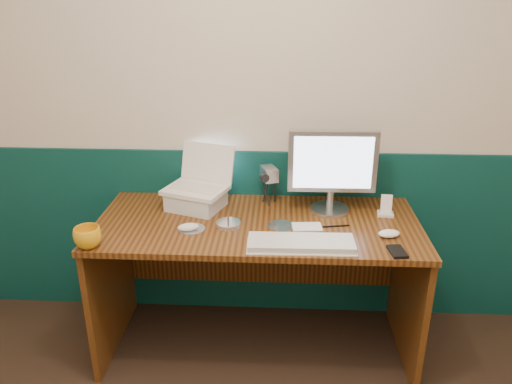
# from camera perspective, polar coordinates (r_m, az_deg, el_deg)

# --- Properties ---
(back_wall) EXTENTS (3.50, 0.04, 2.50)m
(back_wall) POSITION_cam_1_polar(r_m,az_deg,el_deg) (2.66, 0.51, 9.85)
(back_wall) COLOR beige
(back_wall) RESTS_ON ground
(wainscot) EXTENTS (3.48, 0.02, 1.00)m
(wainscot) POSITION_cam_1_polar(r_m,az_deg,el_deg) (2.90, 0.45, -4.83)
(wainscot) COLOR #08372E
(wainscot) RESTS_ON ground
(desk) EXTENTS (1.60, 0.70, 0.75)m
(desk) POSITION_cam_1_polar(r_m,az_deg,el_deg) (2.65, 0.17, -10.74)
(desk) COLOR #3C1E0B
(desk) RESTS_ON ground
(laptop_riser) EXTENTS (0.32, 0.30, 0.09)m
(laptop_riser) POSITION_cam_1_polar(r_m,az_deg,el_deg) (2.63, -6.86, -0.89)
(laptop_riser) COLOR silver
(laptop_riser) RESTS_ON desk
(laptop) EXTENTS (0.36, 0.32, 0.25)m
(laptop) POSITION_cam_1_polar(r_m,az_deg,el_deg) (2.57, -7.03, 2.63)
(laptop) COLOR white
(laptop) RESTS_ON laptop_riser
(monitor) EXTENTS (0.44, 0.13, 0.44)m
(monitor) POSITION_cam_1_polar(r_m,az_deg,el_deg) (2.54, 8.65, 2.42)
(monitor) COLOR #ABACB0
(monitor) RESTS_ON desk
(keyboard) EXTENTS (0.48, 0.17, 0.03)m
(keyboard) POSITION_cam_1_polar(r_m,az_deg,el_deg) (2.24, 5.16, -5.94)
(keyboard) COLOR silver
(keyboard) RESTS_ON desk
(mouse_right) EXTENTS (0.11, 0.08, 0.03)m
(mouse_right) POSITION_cam_1_polar(r_m,az_deg,el_deg) (2.40, 14.97, -4.61)
(mouse_right) COLOR white
(mouse_right) RESTS_ON desk
(mouse_left) EXTENTS (0.12, 0.09, 0.03)m
(mouse_left) POSITION_cam_1_polar(r_m,az_deg,el_deg) (2.40, -7.76, -3.99)
(mouse_left) COLOR white
(mouse_left) RESTS_ON desk
(mug) EXTENTS (0.16, 0.16, 0.10)m
(mug) POSITION_cam_1_polar(r_m,az_deg,el_deg) (2.34, -18.69, -4.93)
(mug) COLOR gold
(mug) RESTS_ON desk
(camcorder) EXTENTS (0.12, 0.14, 0.19)m
(camcorder) POSITION_cam_1_polar(r_m,az_deg,el_deg) (2.65, 1.50, 0.61)
(camcorder) COLOR #B3B4B8
(camcorder) RESTS_ON desk
(cd_spindle) EXTENTS (0.12, 0.12, 0.02)m
(cd_spindle) POSITION_cam_1_polar(r_m,az_deg,el_deg) (2.42, -3.19, -3.71)
(cd_spindle) COLOR silver
(cd_spindle) RESTS_ON desk
(cd_loose_a) EXTENTS (0.13, 0.13, 0.00)m
(cd_loose_a) POSITION_cam_1_polar(r_m,az_deg,el_deg) (2.42, -7.38, -4.17)
(cd_loose_a) COLOR #ACB6BC
(cd_loose_a) RESTS_ON desk
(cd_loose_b) EXTENTS (0.13, 0.13, 0.00)m
(cd_loose_b) POSITION_cam_1_polar(r_m,az_deg,el_deg) (2.44, 2.90, -3.83)
(cd_loose_b) COLOR #B3BDC4
(cd_loose_b) RESTS_ON desk
(pen) EXTENTS (0.13, 0.03, 0.01)m
(pen) POSITION_cam_1_polar(r_m,az_deg,el_deg) (2.45, 9.12, -3.86)
(pen) COLOR black
(pen) RESTS_ON desk
(papers) EXTENTS (0.15, 0.10, 0.00)m
(papers) POSITION_cam_1_polar(r_m,az_deg,el_deg) (2.43, 5.84, -3.96)
(papers) COLOR white
(papers) RESTS_ON desk
(dock) EXTENTS (0.09, 0.07, 0.02)m
(dock) POSITION_cam_1_polar(r_m,az_deg,el_deg) (2.62, 14.55, -2.44)
(dock) COLOR silver
(dock) RESTS_ON desk
(music_player) EXTENTS (0.06, 0.03, 0.10)m
(music_player) POSITION_cam_1_polar(r_m,az_deg,el_deg) (2.60, 14.67, -1.33)
(music_player) COLOR white
(music_player) RESTS_ON dock
(pda) EXTENTS (0.08, 0.12, 0.01)m
(pda) POSITION_cam_1_polar(r_m,az_deg,el_deg) (2.27, 15.84, -6.57)
(pda) COLOR black
(pda) RESTS_ON desk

